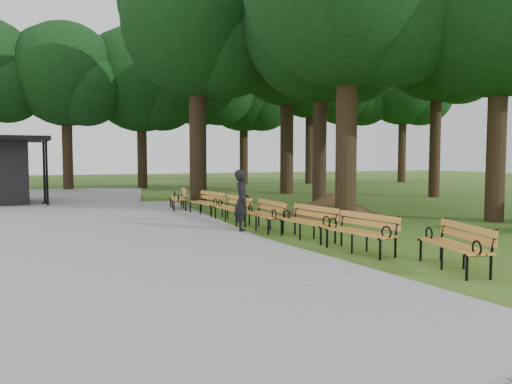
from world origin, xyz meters
name	(u,v)px	position (x,y,z in m)	size (l,w,h in m)	color
ground	(260,235)	(0.00, 0.00, 0.00)	(100.00, 100.00, 0.00)	#375C1A
path	(93,228)	(-4.00, 3.00, 0.03)	(12.00, 38.00, 0.06)	gray
person	(242,201)	(-0.21, 0.79, 0.86)	(0.63, 0.41, 1.73)	black
lamp_post	(44,154)	(-5.30, 11.58, 2.22)	(0.32, 0.32, 3.07)	black
dirt_mound	(331,204)	(4.24, 3.41, 0.40)	(2.96, 2.96, 0.80)	#47301C
bench_0	(453,246)	(1.72, -5.11, 0.44)	(1.90, 0.64, 0.88)	orange
bench_1	(360,233)	(1.07, -3.04, 0.44)	(1.90, 0.64, 0.88)	orange
bench_2	(307,222)	(0.84, -1.07, 0.44)	(1.90, 0.64, 0.88)	orange
bench_3	(263,215)	(0.44, 0.80, 0.44)	(1.90, 0.64, 0.88)	orange
bench_4	(232,209)	(0.21, 2.78, 0.44)	(1.90, 0.64, 0.88)	orange
bench_5	(206,203)	(0.00, 4.92, 0.44)	(1.90, 0.64, 0.88)	orange
bench_6	(178,199)	(-0.44, 7.27, 0.44)	(1.90, 0.64, 0.88)	orange
lawn_tree_1	(321,24)	(5.69, 6.86, 7.68)	(6.66, 6.66, 11.05)	black
lawn_tree_2	(197,22)	(1.41, 10.81, 8.30)	(6.99, 6.99, 11.86)	black
lawn_tree_4	(287,47)	(7.36, 13.49, 8.21)	(6.68, 6.68, 11.62)	black
lawn_tree_5	(437,45)	(13.41, 8.43, 7.79)	(5.79, 5.79, 10.74)	black
tree_backdrop	(223,74)	(6.67, 22.61, 8.03)	(37.54, 9.38, 16.06)	black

